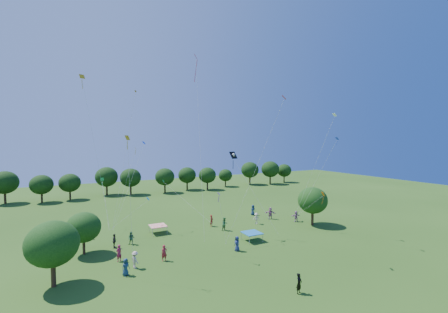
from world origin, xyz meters
TOP-DOWN VIEW (x-y plane):
  - ground at (0.00, 0.00)m, footprint 160.00×160.00m
  - near_tree_west at (-17.93, 12.14)m, footprint 4.46×4.46m
  - near_tree_north at (-15.22, 19.24)m, footprint 3.79×3.79m
  - near_tree_east at (16.39, 16.22)m, footprint 4.45×4.45m
  - treeline at (-1.73, 55.43)m, footprint 88.01×8.77m
  - tent_red_stripe at (-5.72, 22.98)m, footprint 2.20×2.20m
  - tent_blue at (4.17, 14.28)m, footprint 2.20×2.20m
  - man_in_black at (0.55, 1.25)m, footprint 0.76×0.64m
  - crowd_person_0 at (0.73, 12.10)m, footprint 0.49×0.87m
  - crowd_person_1 at (-11.99, 15.30)m, footprint 0.80×0.72m
  - crowd_person_2 at (-9.86, 19.97)m, footprint 0.90×0.73m
  - crowd_person_3 at (-10.78, 12.73)m, footprint 0.83×1.23m
  - crowd_person_4 at (-11.89, 19.69)m, footprint 0.73×1.10m
  - crowd_person_5 at (15.39, 18.79)m, footprint 1.63×0.71m
  - crowd_person_6 at (11.53, 25.41)m, footprint 0.93×0.57m
  - crowd_person_7 at (-7.65, 13.17)m, footprint 0.64×0.41m
  - crowd_person_8 at (3.10, 19.77)m, footprint 1.02×0.69m
  - crowd_person_9 at (8.98, 20.51)m, footprint 1.10×1.20m
  - crowd_person_10 at (-14.55, 24.89)m, footprint 1.07×1.08m
  - crowd_person_11 at (12.67, 21.95)m, footprint 1.73×1.67m
  - crowd_person_12 at (-11.90, 11.49)m, footprint 0.92×0.75m
  - crowd_person_13 at (2.31, 22.56)m, footprint 0.77×0.71m
  - pirate_kite at (3.14, 17.07)m, footprint 3.65×6.55m
  - red_high_kite at (-0.79, 20.45)m, footprint 2.93×9.16m
  - small_kite_0 at (3.38, 9.20)m, footprint 6.00×3.41m
  - small_kite_1 at (-9.02, 25.05)m, footprint 3.78×3.18m
  - small_kite_2 at (-14.20, 25.25)m, footprint 3.12×3.53m
  - small_kite_3 at (-2.57, 24.97)m, footprint 5.04×7.34m
  - small_kite_4 at (-7.72, 26.00)m, footprint 5.29×4.56m
  - small_kite_5 at (-2.06, 10.93)m, footprint 1.47×0.85m
  - small_kite_6 at (13.18, 11.19)m, footprint 0.52×7.39m
  - small_kite_7 at (-7.37, 24.28)m, footprint 5.52×1.60m
  - small_kite_8 at (14.96, 13.23)m, footprint 2.38×4.18m
  - small_kite_9 at (-11.57, 10.85)m, footprint 0.54×1.04m
  - small_kite_10 at (-9.12, 25.87)m, footprint 4.30×4.69m
  - small_kite_11 at (-12.19, 28.64)m, footprint 0.51×7.25m
  - small_kite_12 at (15.30, 12.34)m, footprint 2.71×5.37m

SIDE VIEW (x-z plane):
  - ground at x=0.00m, z-range 0.00..0.00m
  - crowd_person_2 at x=-9.86m, z-range 0.00..1.60m
  - crowd_person_12 at x=-11.90m, z-range 0.00..1.64m
  - crowd_person_5 at x=15.39m, z-range 0.00..1.70m
  - crowd_person_7 at x=-7.65m, z-range 0.00..1.72m
  - crowd_person_4 at x=-11.89m, z-range 0.00..1.72m
  - crowd_person_9 at x=8.98m, z-range 0.00..1.73m
  - crowd_person_3 at x=-10.78m, z-range 0.00..1.73m
  - man_in_black at x=0.55m, z-range 0.00..1.73m
  - crowd_person_0 at x=0.73m, z-range 0.00..1.74m
  - crowd_person_13 at x=2.31m, z-range 0.00..1.74m
  - crowd_person_10 at x=-14.55m, z-range 0.00..1.77m
  - crowd_person_6 at x=11.53m, z-range 0.00..1.79m
  - crowd_person_1 at x=-11.99m, z-range 0.00..1.81m
  - crowd_person_11 at x=12.67m, z-range 0.00..1.90m
  - crowd_person_8 at x=3.10m, z-range 0.00..1.90m
  - tent_red_stripe at x=-5.72m, z-range 0.49..1.59m
  - tent_blue at x=4.17m, z-range 0.49..1.59m
  - near_tree_north at x=-15.22m, z-range 0.69..5.48m
  - near_tree_east at x=16.39m, z-range 0.88..6.67m
  - near_tree_west at x=-17.93m, z-range 0.92..6.78m
  - treeline at x=-1.73m, z-range 0.70..7.48m
  - small_kite_7 at x=-7.37m, z-range 2.43..6.06m
  - small_kite_8 at x=14.96m, z-range 2.74..7.14m
  - small_kite_3 at x=-2.57m, z-range 2.49..8.10m
  - small_kite_11 at x=-12.19m, z-range 2.98..9.07m
  - small_kite_5 at x=-2.06m, z-range 3.06..9.12m
  - small_kite_1 at x=-9.02m, z-range 3.66..14.32m
  - small_kite_4 at x=-7.72m, z-range 4.33..15.80m
  - small_kite_12 at x=15.30m, z-range 4.57..16.66m
  - pirate_kite at x=3.14m, z-range 5.69..15.80m
  - small_kite_9 at x=-11.57m, z-range 4.71..16.81m
  - small_kite_6 at x=13.18m, z-range 4.88..19.90m
  - small_kite_10 at x=-9.12m, z-range 3.59..22.56m
  - small_kite_0 at x=3.38m, z-range 5.85..22.40m
  - small_kite_2 at x=-14.20m, z-range 7.19..27.43m
  - red_high_kite at x=-0.79m, z-range 8.50..32.18m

